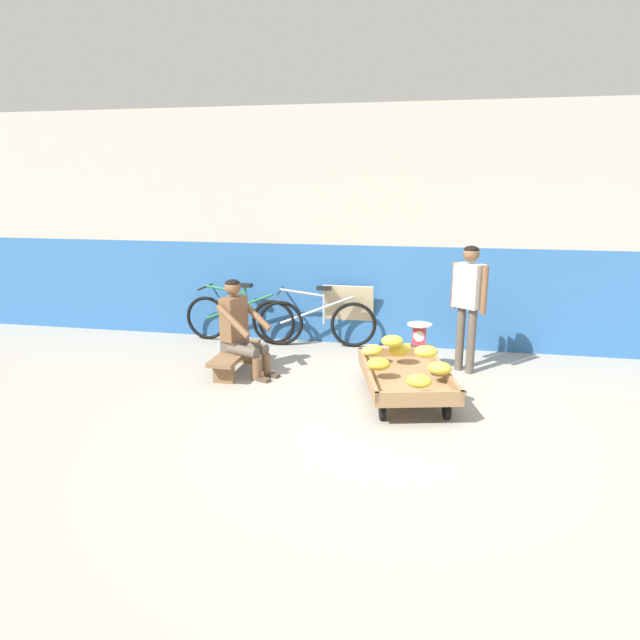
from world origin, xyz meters
The scene contains 12 objects.
ground_plane centered at (0.00, 0.00, 0.00)m, with size 80.00×80.00×0.00m, color gray.
back_wall centered at (0.00, 3.16, 1.62)m, with size 16.00×0.30×3.24m.
banana_cart centered at (0.14, 1.02, 0.24)m, with size 1.16×1.60×0.36m.
banana_pile centered at (0.11, 1.03, 0.46)m, with size 1.00×1.19×0.26m.
low_bench centered at (-1.92, 1.52, 0.20)m, with size 0.31×1.10×0.27m.
vendor_seated centered at (-1.84, 1.49, 0.57)m, with size 0.74×0.61×1.14m.
plastic_crate centered at (0.25, 1.99, 0.15)m, with size 0.36×0.28×0.30m.
weighing_scale centered at (0.25, 1.99, 0.45)m, with size 0.30×0.30×0.29m.
bicycle_near_left centered at (-2.32, 2.79, 0.35)m, with size 1.66×0.48×0.86m.
bicycle_far_left centered at (-1.18, 2.79, 0.35)m, with size 1.66×0.48×0.86m.
sign_board centered at (-0.76, 3.00, 0.43)m, with size 0.70×0.29×0.87m.
customer_adult centered at (0.80, 2.09, 0.95)m, with size 0.40×0.36×1.53m.
Camera 1 is at (0.35, -4.61, 2.25)m, focal length 31.39 mm.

